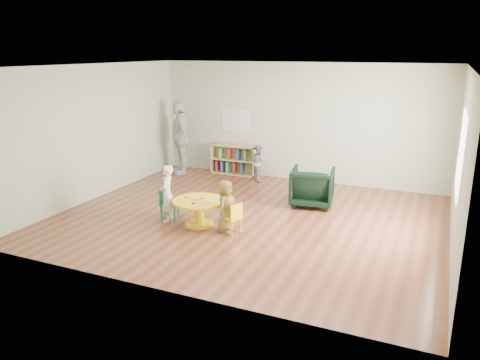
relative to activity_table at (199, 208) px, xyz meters
The scene contains 11 objects.
room 1.85m from the activity_table, 45.17° to the left, with size 7.10×7.00×2.80m.
activity_table is the anchor object (origin of this frame).
kid_chair_left 0.72m from the activity_table, behind, with size 0.40×0.40×0.60m.
kid_chair_right 0.72m from the activity_table, ahead, with size 0.36×0.36×0.54m.
bookshelf 3.67m from the activity_table, 104.70° to the left, with size 1.20×0.30×0.75m.
alphabet_poster 3.93m from the activity_table, 104.02° to the left, with size 0.74×0.01×0.54m.
armchair 2.47m from the activity_table, 50.74° to the left, with size 0.83×0.85×0.78m, color black.
child_left 0.68m from the activity_table, behind, with size 0.38×0.25×1.05m, color silver.
child_right 0.60m from the activity_table, ahead, with size 0.45×0.29×0.93m, color gold.
toddler 3.24m from the activity_table, 92.05° to the left, with size 0.43×0.34×0.89m, color #1C2947.
adult_caretaker 3.83m from the activity_table, 125.72° to the left, with size 1.07×0.45×1.83m, color silver.
Camera 1 is at (3.20, -7.69, 3.08)m, focal length 35.00 mm.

